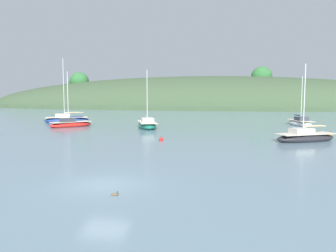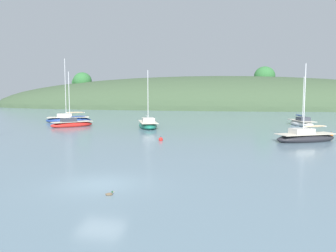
% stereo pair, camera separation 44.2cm
% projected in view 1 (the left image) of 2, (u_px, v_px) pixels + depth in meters
% --- Properties ---
extents(ground_plane, '(400.00, 400.00, 0.00)m').
position_uv_depth(ground_plane, '(105.00, 184.00, 18.06)').
color(ground_plane, slate).
extents(far_shoreline_hill, '(150.00, 36.00, 23.11)m').
position_uv_depth(far_shoreline_hill, '(206.00, 108.00, 108.02)').
color(far_shoreline_hill, '#384C33').
rests_on(far_shoreline_hill, ground).
extents(sailboat_yellow_far, '(4.65, 7.48, 8.20)m').
position_uv_depth(sailboat_yellow_far, '(147.00, 125.00, 47.37)').
color(sailboat_yellow_far, '#196B56').
rests_on(sailboat_yellow_far, ground).
extents(sailboat_cream_ketch, '(7.61, 4.96, 10.67)m').
position_uv_depth(sailboat_cream_ketch, '(67.00, 120.00, 56.12)').
color(sailboat_cream_ketch, navy).
rests_on(sailboat_cream_ketch, ground).
extents(sailboat_orange_cutter, '(5.72, 5.92, 8.06)m').
position_uv_depth(sailboat_orange_cutter, '(70.00, 124.00, 48.74)').
color(sailboat_orange_cutter, red).
rests_on(sailboat_orange_cutter, ground).
extents(sailboat_teal_outer, '(3.54, 6.64, 7.48)m').
position_uv_depth(sailboat_teal_outer, '(300.00, 123.00, 50.94)').
color(sailboat_teal_outer, white).
rests_on(sailboat_teal_outer, ground).
extents(sailboat_white_near, '(6.88, 4.97, 7.95)m').
position_uv_depth(sailboat_white_near, '(305.00, 137.00, 34.18)').
color(sailboat_white_near, '#232328').
rests_on(sailboat_white_near, ground).
extents(mooring_buoy_outer, '(0.44, 0.44, 0.54)m').
position_uv_depth(mooring_buoy_outer, '(330.00, 134.00, 39.10)').
color(mooring_buoy_outer, orange).
rests_on(mooring_buoy_outer, ground).
extents(mooring_buoy_channel, '(0.44, 0.44, 0.54)m').
position_uv_depth(mooring_buoy_channel, '(161.00, 139.00, 34.61)').
color(mooring_buoy_channel, red).
rests_on(mooring_buoy_channel, ground).
extents(duck_lone_left, '(0.41, 0.30, 0.24)m').
position_uv_depth(duck_lone_left, '(115.00, 194.00, 16.11)').
color(duck_lone_left, brown).
rests_on(duck_lone_left, ground).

